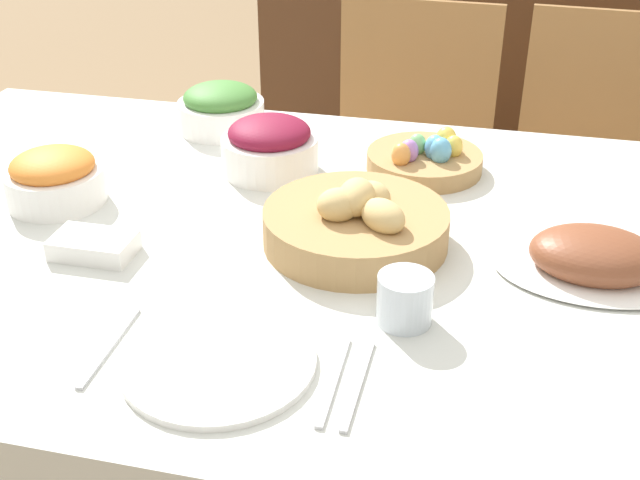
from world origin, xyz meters
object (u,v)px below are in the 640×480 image
object	(u,v)px
ham_platter	(594,258)
knife	(334,380)
egg_basket	(426,159)
butter_dish	(94,246)
beet_salad_bowl	(270,146)
spoon	(358,384)
bread_basket	(357,223)
chair_far_right	(593,193)
dinner_plate	(218,361)
green_salad_bowl	(221,108)
drinking_cup	(405,299)
carrot_bowl	(55,178)
fork	(110,346)
chair_far_center	(405,174)
sideboard	(475,94)

from	to	relation	value
ham_platter	knife	bearing A→B (deg)	-133.77
egg_basket	butter_dish	world-z (taller)	egg_basket
beet_salad_bowl	spoon	size ratio (longest dim) A/B	1.05
egg_basket	knife	bearing A→B (deg)	-93.13
knife	spoon	distance (m)	0.03
bread_basket	knife	xyz separation A→B (m)	(0.04, -0.34, -0.03)
egg_basket	beet_salad_bowl	world-z (taller)	beet_salad_bowl
chair_far_right	dinner_plate	distance (m)	1.35
chair_far_right	spoon	size ratio (longest dim) A/B	5.40
green_salad_bowl	drinking_cup	size ratio (longest dim) A/B	2.38
carrot_bowl	fork	world-z (taller)	carrot_bowl
ham_platter	butter_dish	xyz separation A→B (m)	(-0.75, -0.12, -0.01)
chair_far_center	beet_salad_bowl	xyz separation A→B (m)	(-0.18, -0.62, 0.32)
egg_basket	ham_platter	world-z (taller)	egg_basket
carrot_bowl	drinking_cup	size ratio (longest dim) A/B	2.22
egg_basket	beet_salad_bowl	bearing A→B (deg)	-166.53
spoon	drinking_cup	bearing A→B (deg)	77.38
green_salad_bowl	knife	bearing A→B (deg)	-61.59
dinner_plate	fork	distance (m)	0.15
carrot_bowl	dinner_plate	bearing A→B (deg)	-40.69
chair_far_right	spoon	distance (m)	1.29
chair_far_right	ham_platter	world-z (taller)	chair_far_right
chair_far_center	knife	world-z (taller)	chair_far_center
carrot_bowl	dinner_plate	size ratio (longest dim) A/B	0.68
bread_basket	green_salad_bowl	bearing A→B (deg)	131.74
egg_basket	fork	size ratio (longest dim) A/B	1.26
carrot_bowl	green_salad_bowl	bearing A→B (deg)	66.78
green_salad_bowl	fork	size ratio (longest dim) A/B	1.05
chair_far_center	sideboard	bearing A→B (deg)	82.38
bread_basket	drinking_cup	distance (m)	0.22
chair_far_right	bread_basket	bearing A→B (deg)	-114.49
dinner_plate	butter_dish	xyz separation A→B (m)	(-0.28, 0.21, 0.01)
drinking_cup	sideboard	bearing A→B (deg)	89.76
ham_platter	spoon	world-z (taller)	ham_platter
drinking_cup	beet_salad_bowl	bearing A→B (deg)	126.30
egg_basket	dinner_plate	world-z (taller)	egg_basket
green_salad_bowl	drinking_cup	distance (m)	0.77
carrot_bowl	fork	bearing A→B (deg)	-52.90
dinner_plate	green_salad_bowl	bearing A→B (deg)	108.96
chair_far_right	sideboard	bearing A→B (deg)	117.42
egg_basket	beet_salad_bowl	size ratio (longest dim) A/B	1.20
sideboard	butter_dish	bearing A→B (deg)	-105.85
chair_far_center	spoon	distance (m)	1.23
bread_basket	ham_platter	size ratio (longest dim) A/B	1.00
egg_basket	butter_dish	distance (m)	0.63
beet_salad_bowl	knife	xyz separation A→B (m)	(0.25, -0.57, -0.05)
beet_salad_bowl	butter_dish	world-z (taller)	beet_salad_bowl
spoon	butter_dish	world-z (taller)	butter_dish
chair_far_right	butter_dish	distance (m)	1.33
beet_salad_bowl	dinner_plate	size ratio (longest dim) A/B	0.73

